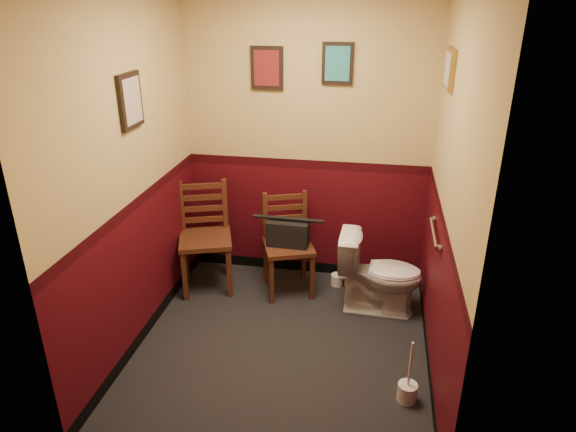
{
  "coord_description": "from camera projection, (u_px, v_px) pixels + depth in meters",
  "views": [
    {
      "loc": [
        0.63,
        -3.22,
        2.53
      ],
      "look_at": [
        0.0,
        0.25,
        1.0
      ],
      "focal_mm": 32.0,
      "sensor_mm": 36.0,
      "label": 1
    }
  ],
  "objects": [
    {
      "name": "grab_bar",
      "position": [
        434.0,
        233.0,
        3.69
      ],
      "size": [
        0.05,
        0.56,
        0.06
      ],
      "color": "silver",
      "rests_on": "wall_right"
    },
    {
      "name": "toilet",
      "position": [
        380.0,
        274.0,
        4.34
      ],
      "size": [
        0.72,
        0.42,
        0.7
      ],
      "primitive_type": "imported",
      "rotation": [
        0.0,
        0.0,
        1.54
      ],
      "color": "white",
      "rests_on": "floor"
    },
    {
      "name": "chair_right",
      "position": [
        288.0,
        244.0,
        4.62
      ],
      "size": [
        0.54,
        0.54,
        0.91
      ],
      "rotation": [
        0.0,
        0.0,
        0.35
      ],
      "color": "#582C1A",
      "rests_on": "floor"
    },
    {
      "name": "handbag",
      "position": [
        288.0,
        233.0,
        4.53
      ],
      "size": [
        0.37,
        0.19,
        0.27
      ],
      "rotation": [
        0.0,
        0.0,
        -0.03
      ],
      "color": "black",
      "rests_on": "chair_right"
    },
    {
      "name": "toilet_brush",
      "position": [
        407.0,
        391.0,
        3.44
      ],
      "size": [
        0.13,
        0.13,
        0.47
      ],
      "color": "silver",
      "rests_on": "floor"
    },
    {
      "name": "framed_print_back_a",
      "position": [
        267.0,
        68.0,
        4.36
      ],
      "size": [
        0.28,
        0.04,
        0.36
      ],
      "color": "black",
      "rests_on": "wall_back"
    },
    {
      "name": "framed_print_back_b",
      "position": [
        338.0,
        63.0,
        4.24
      ],
      "size": [
        0.26,
        0.04,
        0.34
      ],
      "color": "black",
      "rests_on": "wall_back"
    },
    {
      "name": "floor",
      "position": [
        282.0,
        346.0,
        4.01
      ],
      "size": [
        2.2,
        2.4,
        0.0
      ],
      "primitive_type": "cube",
      "color": "black",
      "rests_on": "ground"
    },
    {
      "name": "wall_front",
      "position": [
        233.0,
        269.0,
        2.39
      ],
      "size": [
        2.2,
        0.0,
        2.7
      ],
      "primitive_type": "cube",
      "rotation": [
        -1.57,
        0.0,
        0.0
      ],
      "color": "#410810",
      "rests_on": "ground"
    },
    {
      "name": "chair_left",
      "position": [
        205.0,
        237.0,
        4.67
      ],
      "size": [
        0.58,
        0.58,
        0.98
      ],
      "rotation": [
        0.0,
        0.0,
        0.33
      ],
      "color": "#582C1A",
      "rests_on": "floor"
    },
    {
      "name": "wall_left",
      "position": [
        130.0,
        174.0,
        3.65
      ],
      "size": [
        0.0,
        2.4,
        2.7
      ],
      "primitive_type": "cube",
      "rotation": [
        1.57,
        0.0,
        1.57
      ],
      "color": "#410810",
      "rests_on": "ground"
    },
    {
      "name": "tp_stack",
      "position": [
        344.0,
        269.0,
        4.77
      ],
      "size": [
        0.24,
        0.15,
        0.42
      ],
      "color": "silver",
      "rests_on": "floor"
    },
    {
      "name": "wall_right",
      "position": [
        449.0,
        193.0,
        3.3
      ],
      "size": [
        0.0,
        2.4,
        2.7
      ],
      "primitive_type": "cube",
      "rotation": [
        1.57,
        0.0,
        -1.57
      ],
      "color": "#410810",
      "rests_on": "ground"
    },
    {
      "name": "framed_print_left",
      "position": [
        131.0,
        101.0,
        3.54
      ],
      "size": [
        0.04,
        0.3,
        0.38
      ],
      "color": "black",
      "rests_on": "wall_left"
    },
    {
      "name": "wall_back",
      "position": [
        307.0,
        138.0,
        4.56
      ],
      "size": [
        2.2,
        0.0,
        2.7
      ],
      "primitive_type": "cube",
      "rotation": [
        1.57,
        0.0,
        0.0
      ],
      "color": "#410810",
      "rests_on": "ground"
    },
    {
      "name": "framed_print_right",
      "position": [
        450.0,
        69.0,
        3.56
      ],
      "size": [
        0.04,
        0.34,
        0.28
      ],
      "color": "olive",
      "rests_on": "wall_right"
    }
  ]
}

